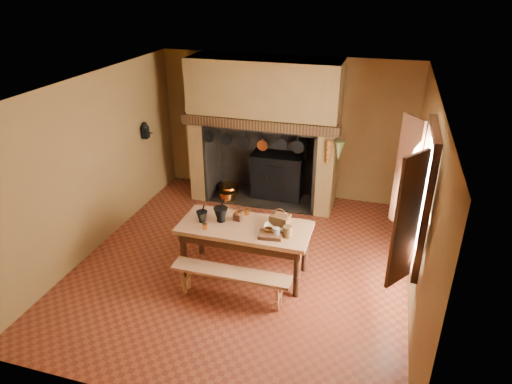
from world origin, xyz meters
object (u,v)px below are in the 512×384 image
Objects in this scene: iron_range at (278,175)px; wicker_basket at (280,219)px; work_table at (245,233)px; mixing_bowl at (275,228)px; coffee_grinder at (238,216)px; bench_front at (231,279)px.

wicker_basket is at bearing -75.88° from iron_range.
mixing_bowl is at bearing 0.34° from work_table.
iron_range reaches higher than coffee_grinder.
bench_front is (-0.00, -0.65, -0.35)m from work_table.
coffee_grinder reaches higher than work_table.
iron_range reaches higher than mixing_bowl.
coffee_grinder is 0.58× the size of wicker_basket.
mixing_bowl is at bearing -8.71° from coffee_grinder.
mixing_bowl is (0.45, 0.00, 0.17)m from work_table.
wicker_basket reaches higher than bench_front.
iron_range is at bearing 102.69° from mixing_bowl.
work_table is (0.15, -2.70, 0.22)m from iron_range.
coffee_grinder reaches higher than mixing_bowl.
mixing_bowl is at bearing 55.20° from bench_front.
mixing_bowl is 0.18m from wicker_basket.
work_table is at bearing -86.77° from iron_range.
coffee_grinder is (-0.00, -2.57, 0.42)m from iron_range.
bench_front is at bearing -90.00° from work_table.
work_table is 5.94× the size of mixing_bowl.
mixing_bowl is at bearing -88.95° from wicker_basket.
coffee_grinder is (-0.15, 0.13, 0.20)m from work_table.
iron_range is at bearing 93.17° from coffee_grinder.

